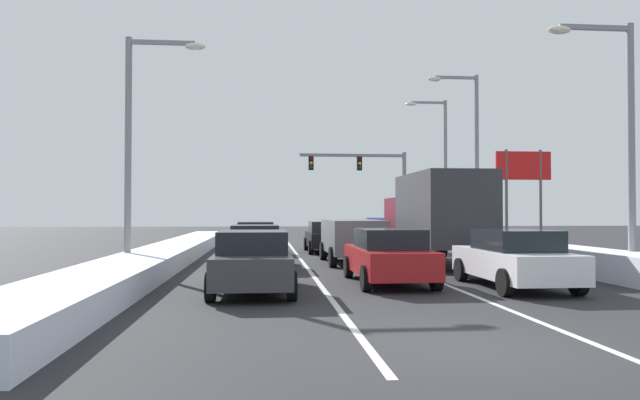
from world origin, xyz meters
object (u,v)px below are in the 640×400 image
(suv_navy_right_lane_third, at_px, (393,231))
(sedan_red_center_lane_nearest, at_px, (389,256))
(street_lamp_right_near, at_px, (619,124))
(street_lamp_right_mid, at_px, (470,147))
(sedan_white_right_lane_nearest, at_px, (514,258))
(sedan_tan_left_lane_second, at_px, (255,246))
(traffic_light_gantry, at_px, (372,176))
(street_lamp_right_far, at_px, (440,159))
(roadside_sign_right, at_px, (523,176))
(sedan_black_center_lane_third, at_px, (326,237))
(street_lamp_left_mid, at_px, (140,130))
(suv_gray_center_lane_second, at_px, (352,237))
(sedan_silver_left_lane_third, at_px, (256,237))
(sedan_charcoal_left_lane_nearest, at_px, (253,261))
(box_truck_right_lane_second, at_px, (436,214))

(suv_navy_right_lane_third, relative_size, sedan_red_center_lane_nearest, 1.09)
(street_lamp_right_near, distance_m, street_lamp_right_mid, 12.87)
(sedan_white_right_lane_nearest, bearing_deg, sedan_tan_left_lane_second, 136.84)
(sedan_red_center_lane_nearest, height_order, traffic_light_gantry, traffic_light_gantry)
(sedan_red_center_lane_nearest, relative_size, street_lamp_right_far, 0.50)
(street_lamp_right_mid, xyz_separation_m, roadside_sign_right, (3.97, 2.50, -1.34))
(sedan_black_center_lane_third, height_order, street_lamp_left_mid, street_lamp_left_mid)
(sedan_black_center_lane_third, height_order, traffic_light_gantry, traffic_light_gantry)
(suv_gray_center_lane_second, xyz_separation_m, sedan_tan_left_lane_second, (-3.71, -1.35, -0.25))
(suv_navy_right_lane_third, relative_size, sedan_silver_left_lane_third, 1.09)
(street_lamp_right_near, height_order, street_lamp_right_far, street_lamp_right_far)
(sedan_black_center_lane_third, xyz_separation_m, roadside_sign_right, (11.50, 3.10, 3.25))
(sedan_red_center_lane_nearest, relative_size, sedan_charcoal_left_lane_nearest, 1.00)
(sedan_red_center_lane_nearest, height_order, sedan_silver_left_lane_third, same)
(street_lamp_left_mid, bearing_deg, roadside_sign_right, 31.86)
(suv_gray_center_lane_second, relative_size, street_lamp_right_far, 0.55)
(street_lamp_right_far, bearing_deg, street_lamp_right_near, -91.39)
(suv_navy_right_lane_third, relative_size, street_lamp_right_far, 0.55)
(sedan_red_center_lane_nearest, xyz_separation_m, street_lamp_right_far, (7.53, 19.80, 4.55))
(suv_gray_center_lane_second, distance_m, sedan_charcoal_left_lane_nearest, 8.72)
(sedan_tan_left_lane_second, xyz_separation_m, street_lamp_right_near, (10.79, -4.67, 3.82))
(sedan_black_center_lane_third, distance_m, sedan_tan_left_lane_second, 8.29)
(sedan_white_right_lane_nearest, distance_m, sedan_tan_left_lane_second, 9.32)
(street_lamp_right_far, bearing_deg, sedan_tan_left_lane_second, -127.63)
(sedan_tan_left_lane_second, height_order, roadside_sign_right, roadside_sign_right)
(box_truck_right_lane_second, height_order, street_lamp_right_near, street_lamp_right_near)
(sedan_black_center_lane_third, distance_m, street_lamp_right_near, 14.83)
(suv_gray_center_lane_second, height_order, street_lamp_right_near, street_lamp_right_near)
(suv_navy_right_lane_third, bearing_deg, traffic_light_gantry, 85.45)
(sedan_white_right_lane_nearest, height_order, street_lamp_right_near, street_lamp_right_near)
(box_truck_right_lane_second, bearing_deg, sedan_red_center_lane_nearest, -118.31)
(sedan_red_center_lane_nearest, height_order, sedan_charcoal_left_lane_nearest, same)
(sedan_silver_left_lane_third, bearing_deg, street_lamp_right_far, 33.86)
(suv_navy_right_lane_third, xyz_separation_m, street_lamp_right_near, (3.85, -13.31, 3.57))
(suv_gray_center_lane_second, bearing_deg, sedan_red_center_lane_nearest, -89.79)
(traffic_light_gantry, bearing_deg, suv_gray_center_lane_second, -102.77)
(street_lamp_right_mid, bearing_deg, street_lamp_left_mid, -148.23)
(sedan_red_center_lane_nearest, relative_size, roadside_sign_right, 0.82)
(suv_gray_center_lane_second, xyz_separation_m, sedan_silver_left_lane_third, (-3.79, 5.65, -0.25))
(sedan_charcoal_left_lane_nearest, xyz_separation_m, traffic_light_gantry, (7.75, 25.97, 3.73))
(sedan_white_right_lane_nearest, distance_m, sedan_silver_left_lane_third, 15.04)
(sedan_silver_left_lane_third, relative_size, traffic_light_gantry, 0.60)
(sedan_red_center_lane_nearest, xyz_separation_m, sedan_black_center_lane_third, (-0.37, 12.77, 0.00))
(street_lamp_right_near, height_order, roadside_sign_right, street_lamp_right_near)
(suv_navy_right_lane_third, distance_m, suv_gray_center_lane_second, 7.99)
(street_lamp_right_near, bearing_deg, traffic_light_gantry, 97.08)
(box_truck_right_lane_second, height_order, street_lamp_right_far, street_lamp_right_far)
(sedan_black_center_lane_third, bearing_deg, sedan_silver_left_lane_third, -170.33)
(sedan_white_right_lane_nearest, height_order, sedan_charcoal_left_lane_nearest, same)
(street_lamp_right_far, bearing_deg, sedan_white_right_lane_nearest, -102.01)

